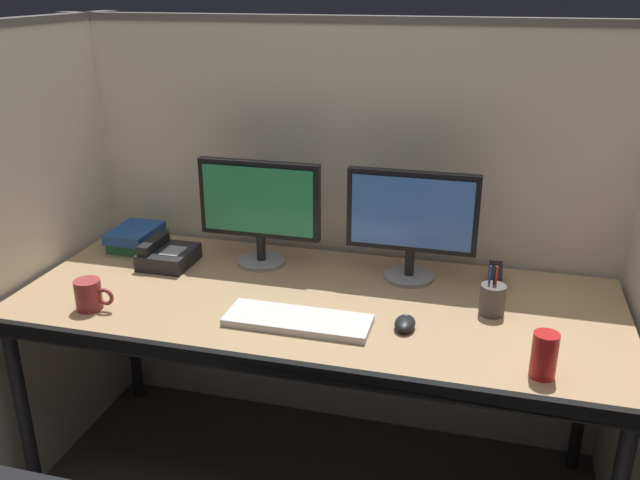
{
  "coord_description": "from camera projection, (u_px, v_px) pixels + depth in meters",
  "views": [
    {
      "loc": [
        0.5,
        -1.55,
        1.68
      ],
      "look_at": [
        0.0,
        0.35,
        0.92
      ],
      "focal_mm": 37.62,
      "sensor_mm": 36.0,
      "label": 1
    }
  ],
  "objects": [
    {
      "name": "cubicle_partition_rear",
      "position": [
        347.0,
        236.0,
        2.51
      ],
      "size": [
        2.21,
        0.06,
        1.57
      ],
      "color": "beige",
      "rests_on": "ground"
    },
    {
      "name": "cubicle_partition_left",
      "position": [
        23.0,
        264.0,
        2.26
      ],
      "size": [
        0.06,
        1.41,
        1.57
      ],
      "color": "beige",
      "rests_on": "ground"
    },
    {
      "name": "desk",
      "position": [
        315.0,
        314.0,
        2.13
      ],
      "size": [
        1.9,
        0.8,
        0.74
      ],
      "color": "tan",
      "rests_on": "ground"
    },
    {
      "name": "monitor_left",
      "position": [
        259.0,
        206.0,
        2.31
      ],
      "size": [
        0.43,
        0.17,
        0.37
      ],
      "color": "gray",
      "rests_on": "desk"
    },
    {
      "name": "monitor_right",
      "position": [
        412.0,
        218.0,
        2.19
      ],
      "size": [
        0.43,
        0.17,
        0.37
      ],
      "color": "gray",
      "rests_on": "desk"
    },
    {
      "name": "keyboard_main",
      "position": [
        298.0,
        320.0,
        1.96
      ],
      "size": [
        0.43,
        0.15,
        0.02
      ],
      "primitive_type": "cube",
      "color": "silver",
      "rests_on": "desk"
    },
    {
      "name": "computer_mouse",
      "position": [
        405.0,
        323.0,
        1.94
      ],
      "size": [
        0.06,
        0.1,
        0.04
      ],
      "color": "black",
      "rests_on": "desk"
    },
    {
      "name": "book_stack",
      "position": [
        137.0,
        237.0,
        2.52
      ],
      "size": [
        0.15,
        0.23,
        0.08
      ],
      "color": "#26723F",
      "rests_on": "desk"
    },
    {
      "name": "desk_phone",
      "position": [
        167.0,
        255.0,
        2.37
      ],
      "size": [
        0.17,
        0.19,
        0.09
      ],
      "color": "black",
      "rests_on": "desk"
    },
    {
      "name": "coffee_mug",
      "position": [
        89.0,
        295.0,
        2.04
      ],
      "size": [
        0.13,
        0.08,
        0.09
      ],
      "color": "#993333",
      "rests_on": "desk"
    },
    {
      "name": "red_stapler",
      "position": [
        495.0,
        277.0,
        2.21
      ],
      "size": [
        0.04,
        0.15,
        0.06
      ],
      "primitive_type": "cube",
      "color": "black",
      "rests_on": "desk"
    },
    {
      "name": "soda_can",
      "position": [
        544.0,
        355.0,
        1.69
      ],
      "size": [
        0.07,
        0.07,
        0.12
      ],
      "primitive_type": "cylinder",
      "color": "red",
      "rests_on": "desk"
    },
    {
      "name": "pen_cup",
      "position": [
        492.0,
        299.0,
        2.01
      ],
      "size": [
        0.08,
        0.08,
        0.15
      ],
      "color": "#4C4742",
      "rests_on": "desk"
    }
  ]
}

